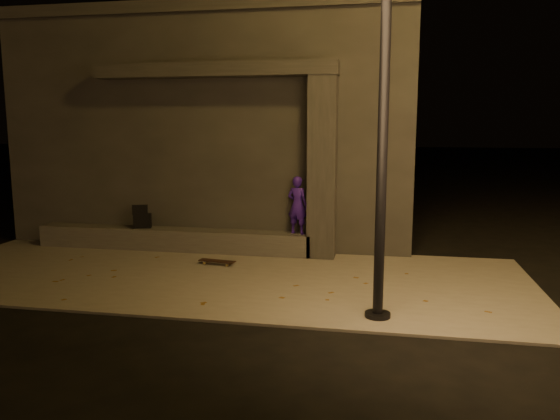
% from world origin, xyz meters
% --- Properties ---
extents(ground, '(120.00, 120.00, 0.00)m').
position_xyz_m(ground, '(0.00, 0.00, 0.00)').
color(ground, black).
rests_on(ground, ground).
extents(sidewalk, '(11.00, 4.40, 0.04)m').
position_xyz_m(sidewalk, '(0.00, 2.00, 0.02)').
color(sidewalk, slate).
rests_on(sidewalk, ground).
extents(building, '(9.00, 5.10, 5.22)m').
position_xyz_m(building, '(-1.00, 6.49, 2.61)').
color(building, '#33312E').
rests_on(building, ground).
extents(ledge, '(6.00, 0.55, 0.45)m').
position_xyz_m(ledge, '(-1.50, 3.75, 0.27)').
color(ledge, '#4E4B46').
rests_on(ledge, sidewalk).
extents(column, '(0.55, 0.55, 3.60)m').
position_xyz_m(column, '(1.70, 3.75, 1.84)').
color(column, '#33312E').
rests_on(column, sidewalk).
extents(canopy, '(5.00, 0.70, 0.28)m').
position_xyz_m(canopy, '(-0.50, 3.80, 3.78)').
color(canopy, '#33312E').
rests_on(canopy, column).
extents(skateboarder, '(0.49, 0.40, 1.18)m').
position_xyz_m(skateboarder, '(1.20, 3.75, 1.08)').
color(skateboarder, '#3919A2').
rests_on(skateboarder, ledge).
extents(backpack, '(0.42, 0.34, 0.51)m').
position_xyz_m(backpack, '(-2.19, 3.75, 0.67)').
color(backpack, black).
rests_on(backpack, ledge).
extents(skateboard, '(0.74, 0.29, 0.08)m').
position_xyz_m(skateboard, '(-0.18, 2.69, 0.11)').
color(skateboard, black).
rests_on(skateboard, sidewalk).
extents(street_lamp_0, '(0.36, 0.36, 7.20)m').
position_xyz_m(street_lamp_0, '(2.89, 0.37, 4.08)').
color(street_lamp_0, black).
rests_on(street_lamp_0, ground).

